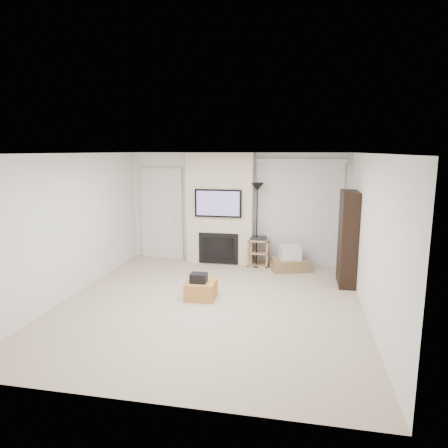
% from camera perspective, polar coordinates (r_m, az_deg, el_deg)
% --- Properties ---
extents(floor, '(5.00, 5.50, 0.00)m').
position_cam_1_polar(floor, '(6.87, -1.95, -11.29)').
color(floor, '#BCA88F').
rests_on(floor, ground).
extents(ceiling, '(5.00, 5.50, 0.00)m').
position_cam_1_polar(ceiling, '(6.38, -2.10, 10.05)').
color(ceiling, white).
rests_on(ceiling, wall_back).
extents(wall_back, '(5.00, 0.00, 2.50)m').
position_cam_1_polar(wall_back, '(9.17, 1.86, 2.34)').
color(wall_back, white).
rests_on(wall_back, ground).
extents(wall_front, '(5.00, 0.00, 2.50)m').
position_cam_1_polar(wall_front, '(3.97, -11.11, -8.78)').
color(wall_front, white).
rests_on(wall_front, ground).
extents(wall_left, '(0.00, 5.50, 2.50)m').
position_cam_1_polar(wall_left, '(7.47, -21.05, -0.22)').
color(wall_left, white).
rests_on(wall_left, ground).
extents(wall_right, '(0.00, 5.50, 2.50)m').
position_cam_1_polar(wall_right, '(6.43, 20.24, -1.81)').
color(wall_right, white).
rests_on(wall_right, ground).
extents(hvac_vent, '(0.35, 0.18, 0.01)m').
position_cam_1_polar(hvac_vent, '(7.09, 2.59, 10.07)').
color(hvac_vent, silver).
rests_on(hvac_vent, ceiling).
extents(ottoman, '(0.51, 0.51, 0.30)m').
position_cam_1_polar(ottoman, '(7.07, -3.31, -9.37)').
color(ottoman, '#BC7C39').
rests_on(ottoman, floor).
extents(black_bag, '(0.29, 0.23, 0.16)m').
position_cam_1_polar(black_bag, '(6.96, -3.64, -7.68)').
color(black_bag, black).
rests_on(black_bag, ottoman).
extents(fireplace_wall, '(1.50, 0.47, 2.50)m').
position_cam_1_polar(fireplace_wall, '(9.03, -0.55, 2.13)').
color(fireplace_wall, beige).
rests_on(fireplace_wall, floor).
extents(entry_door, '(1.02, 0.11, 2.14)m').
position_cam_1_polar(entry_door, '(9.61, -8.84, 1.42)').
color(entry_door, silver).
rests_on(entry_door, floor).
extents(vertical_blinds, '(1.98, 0.10, 2.37)m').
position_cam_1_polar(vertical_blinds, '(9.00, 10.64, 2.16)').
color(vertical_blinds, silver).
rests_on(vertical_blinds, floor).
extents(floor_lamp, '(0.28, 0.28, 1.86)m').
position_cam_1_polar(floor_lamp, '(8.70, 4.77, 3.29)').
color(floor_lamp, black).
rests_on(floor_lamp, floor).
extents(av_stand, '(0.45, 0.38, 0.66)m').
position_cam_1_polar(av_stand, '(8.97, 4.93, -3.77)').
color(av_stand, tan).
rests_on(av_stand, floor).
extents(box_stack, '(0.94, 0.81, 0.53)m').
position_cam_1_polar(box_stack, '(8.77, 9.35, -5.17)').
color(box_stack, olive).
rests_on(box_stack, floor).
extents(bookshelf, '(0.30, 0.80, 1.80)m').
position_cam_1_polar(bookshelf, '(7.94, 17.26, -1.97)').
color(bookshelf, black).
rests_on(bookshelf, floor).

